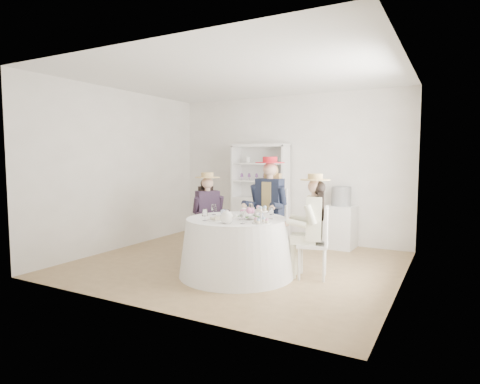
% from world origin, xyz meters
% --- Properties ---
extents(ground, '(4.50, 4.50, 0.00)m').
position_xyz_m(ground, '(0.00, 0.00, 0.00)').
color(ground, olive).
rests_on(ground, ground).
extents(ceiling, '(4.50, 4.50, 0.00)m').
position_xyz_m(ceiling, '(0.00, 0.00, 2.70)').
color(ceiling, white).
rests_on(ceiling, wall_back).
extents(wall_back, '(4.50, 0.00, 4.50)m').
position_xyz_m(wall_back, '(0.00, 2.00, 1.35)').
color(wall_back, silver).
rests_on(wall_back, ground).
extents(wall_front, '(4.50, 0.00, 4.50)m').
position_xyz_m(wall_front, '(0.00, -2.00, 1.35)').
color(wall_front, silver).
rests_on(wall_front, ground).
extents(wall_left, '(0.00, 4.50, 4.50)m').
position_xyz_m(wall_left, '(-2.25, 0.00, 1.35)').
color(wall_left, silver).
rests_on(wall_left, ground).
extents(wall_right, '(0.00, 4.50, 4.50)m').
position_xyz_m(wall_right, '(2.25, 0.00, 1.35)').
color(wall_right, silver).
rests_on(wall_right, ground).
extents(tea_table, '(1.52, 1.52, 0.76)m').
position_xyz_m(tea_table, '(0.27, -0.49, 0.38)').
color(tea_table, white).
rests_on(tea_table, ground).
extents(hutch, '(1.07, 0.41, 1.80)m').
position_xyz_m(hutch, '(-0.46, 1.76, 0.64)').
color(hutch, silver).
rests_on(hutch, ground).
extents(side_table, '(0.49, 0.49, 0.73)m').
position_xyz_m(side_table, '(1.08, 1.74, 0.37)').
color(side_table, silver).
rests_on(side_table, ground).
extents(hatbox, '(0.34, 0.34, 0.33)m').
position_xyz_m(hatbox, '(1.08, 1.74, 0.90)').
color(hatbox, black).
rests_on(hatbox, side_table).
extents(guest_left, '(0.57, 0.54, 1.33)m').
position_xyz_m(guest_left, '(-0.54, 0.07, 0.75)').
color(guest_left, silver).
rests_on(guest_left, ground).
extents(guest_mid, '(0.57, 0.59, 1.57)m').
position_xyz_m(guest_mid, '(0.29, 0.50, 0.89)').
color(guest_mid, silver).
rests_on(guest_mid, ground).
extents(guest_right, '(0.54, 0.51, 1.35)m').
position_xyz_m(guest_right, '(1.19, -0.14, 0.76)').
color(guest_right, silver).
rests_on(guest_right, ground).
extents(spare_chair, '(0.51, 0.51, 0.89)m').
position_xyz_m(spare_chair, '(-0.16, 1.52, 0.48)').
color(spare_chair, silver).
rests_on(spare_chair, ground).
extents(teacup_a, '(0.12, 0.12, 0.08)m').
position_xyz_m(teacup_a, '(0.02, -0.39, 0.80)').
color(teacup_a, white).
rests_on(teacup_a, tea_table).
extents(teacup_b, '(0.08, 0.08, 0.06)m').
position_xyz_m(teacup_b, '(0.21, -0.21, 0.79)').
color(teacup_b, white).
rests_on(teacup_b, tea_table).
extents(teacup_c, '(0.11, 0.11, 0.07)m').
position_xyz_m(teacup_c, '(0.56, -0.38, 0.79)').
color(teacup_c, white).
rests_on(teacup_c, tea_table).
extents(flower_bowl, '(0.25, 0.25, 0.05)m').
position_xyz_m(flower_bowl, '(0.49, -0.48, 0.79)').
color(flower_bowl, white).
rests_on(flower_bowl, tea_table).
extents(flower_arrangement, '(0.20, 0.20, 0.08)m').
position_xyz_m(flower_arrangement, '(0.48, -0.56, 0.86)').
color(flower_arrangement, '#CB6599').
rests_on(flower_arrangement, tea_table).
extents(table_teapot, '(0.23, 0.16, 0.17)m').
position_xyz_m(table_teapot, '(0.37, -0.92, 0.83)').
color(table_teapot, white).
rests_on(table_teapot, tea_table).
extents(sandwich_plate, '(0.24, 0.24, 0.05)m').
position_xyz_m(sandwich_plate, '(0.14, -0.78, 0.77)').
color(sandwich_plate, white).
rests_on(sandwich_plate, tea_table).
extents(cupcake_stand, '(0.22, 0.22, 0.21)m').
position_xyz_m(cupcake_stand, '(0.73, -0.71, 0.84)').
color(cupcake_stand, white).
rests_on(cupcake_stand, tea_table).
extents(stemware_set, '(0.94, 0.90, 0.15)m').
position_xyz_m(stemware_set, '(0.27, -0.49, 0.84)').
color(stemware_set, white).
rests_on(stemware_set, tea_table).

